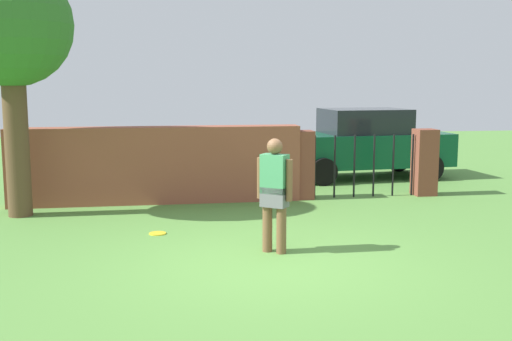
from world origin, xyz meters
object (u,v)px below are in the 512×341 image
tree (11,30)px  person (275,190)px  car (364,143)px  frisbee_yellow (158,233)px

tree → person: (4.08, -3.04, -2.38)m
person → car: bearing=-81.8°
tree → car: size_ratio=1.03×
person → frisbee_yellow: (-1.64, 1.32, -0.89)m
tree → frisbee_yellow: tree is taller
tree → frisbee_yellow: size_ratio=16.46×
car → frisbee_yellow: (-5.07, -5.03, -0.85)m
tree → person: 5.62m
tree → car: tree is taller
car → frisbee_yellow: size_ratio=16.04×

